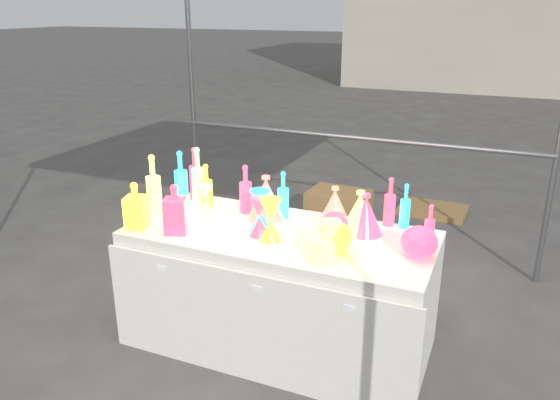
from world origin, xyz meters
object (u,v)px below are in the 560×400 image
at_px(display_table, 279,289).
at_px(hourglass_0, 259,217).
at_px(lampshade_0, 266,197).
at_px(cardboard_box_closed, 338,212).
at_px(globe_0, 334,239).
at_px(decanter_0, 136,205).

distance_m(display_table, hourglass_0, 0.51).
bearing_deg(lampshade_0, hourglass_0, -69.13).
relative_size(display_table, cardboard_box_closed, 3.40).
relative_size(hourglass_0, lampshade_0, 0.84).
distance_m(display_table, lampshade_0, 0.57).
height_order(globe_0, lampshade_0, lampshade_0).
bearing_deg(hourglass_0, lampshade_0, 106.50).
relative_size(display_table, lampshade_0, 6.66).
distance_m(display_table, cardboard_box_closed, 1.88).
bearing_deg(decanter_0, cardboard_box_closed, 57.61).
distance_m(display_table, globe_0, 0.60).
height_order(display_table, lampshade_0, lampshade_0).
bearing_deg(display_table, cardboard_box_closed, 96.13).
bearing_deg(hourglass_0, globe_0, -5.93).
distance_m(cardboard_box_closed, lampshade_0, 1.82).
xyz_separation_m(decanter_0, hourglass_0, (0.72, 0.18, -0.03)).
bearing_deg(decanter_0, display_table, 1.76).
xyz_separation_m(display_table, cardboard_box_closed, (-0.20, 1.86, -0.18)).
xyz_separation_m(globe_0, lampshade_0, (-0.54, 0.31, 0.06)).
bearing_deg(cardboard_box_closed, display_table, -79.39).
height_order(display_table, decanter_0, decanter_0).
distance_m(decanter_0, hourglass_0, 0.75).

